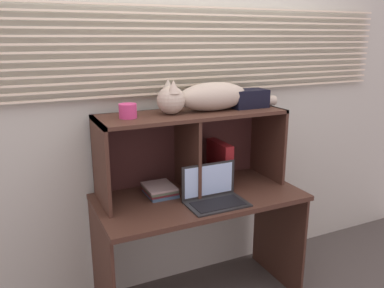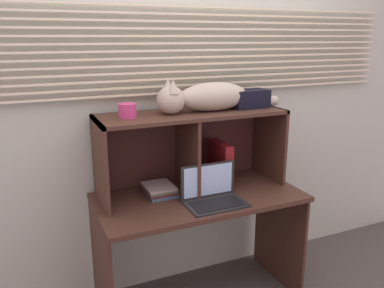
{
  "view_description": "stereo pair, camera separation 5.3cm",
  "coord_description": "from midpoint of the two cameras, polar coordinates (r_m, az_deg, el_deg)",
  "views": [
    {
      "loc": [
        -0.99,
        -1.81,
        1.7
      ],
      "look_at": [
        0.0,
        0.31,
        1.06
      ],
      "focal_mm": 36.54,
      "sensor_mm": 36.0,
      "label": 1
    },
    {
      "loc": [
        -0.95,
        -1.83,
        1.7
      ],
      "look_at": [
        0.0,
        0.31,
        1.06
      ],
      "focal_mm": 36.54,
      "sensor_mm": 36.0,
      "label": 2
    }
  ],
  "objects": [
    {
      "name": "cat",
      "position": [
        2.41,
        1.35,
        6.85
      ],
      "size": [
        0.83,
        0.19,
        0.2
      ],
      "color": "#BCAE98",
      "rests_on": "hutch_shelf_unit"
    },
    {
      "name": "storage_box",
      "position": [
        2.56,
        7.66,
        6.6
      ],
      "size": [
        0.24,
        0.14,
        0.12
      ],
      "primitive_type": "cube",
      "color": "black",
      "rests_on": "hutch_shelf_unit"
    },
    {
      "name": "laptop",
      "position": [
        2.32,
        2.55,
        -7.41
      ],
      "size": [
        0.35,
        0.22,
        0.22
      ],
      "color": "black",
      "rests_on": "desk"
    },
    {
      "name": "desk",
      "position": [
        2.5,
        0.47,
        -10.84
      ],
      "size": [
        1.26,
        0.63,
        0.76
      ],
      "color": "#44291E",
      "rests_on": "ground"
    },
    {
      "name": "back_panel_with_blinds",
      "position": [
        2.6,
        -2.88,
        5.63
      ],
      "size": [
        4.4,
        0.08,
        2.5
      ],
      "color": "beige",
      "rests_on": "ground"
    },
    {
      "name": "hutch_shelf_unit",
      "position": [
        2.44,
        -1.06,
        1.09
      ],
      "size": [
        1.17,
        0.39,
        0.5
      ],
      "color": "#44291E",
      "rests_on": "desk"
    },
    {
      "name": "small_basket",
      "position": [
        2.24,
        -10.02,
        4.77
      ],
      "size": [
        0.1,
        0.1,
        0.08
      ],
      "primitive_type": "cylinder",
      "color": "#CC3B76",
      "rests_on": "hutch_shelf_unit"
    },
    {
      "name": "binder_upright",
      "position": [
        2.56,
        3.44,
        -2.86
      ],
      "size": [
        0.06,
        0.26,
        0.29
      ],
      "primitive_type": "cube",
      "color": "maroon",
      "rests_on": "desk"
    },
    {
      "name": "book_stack",
      "position": [
        2.43,
        -5.36,
        -6.67
      ],
      "size": [
        0.18,
        0.22,
        0.07
      ],
      "color": "#3D5873",
      "rests_on": "desk"
    }
  ]
}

